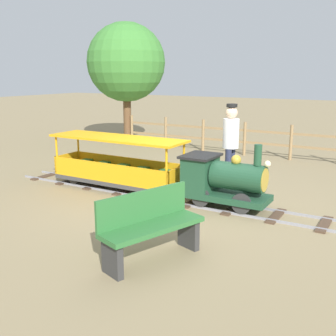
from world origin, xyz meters
TOP-DOWN VIEW (x-y plane):
  - ground_plane at (0.00, 0.00)m, footprint 60.00×60.00m
  - track at (0.00, -0.39)m, footprint 0.71×6.40m
  - locomotive at (0.00, 0.82)m, footprint 0.67×1.45m
  - passenger_car at (0.00, -1.29)m, footprint 0.77×2.70m
  - conductor_person at (-1.10, 0.52)m, footprint 0.30×0.30m
  - park_bench at (2.21, 0.86)m, footprint 1.36×0.80m
  - oak_tree_near at (-4.48, -4.29)m, footprint 2.39×2.39m
  - fence_section at (-4.43, -0.39)m, footprint 0.08×7.48m

SIDE VIEW (x-z plane):
  - ground_plane at x=0.00m, z-range 0.00..0.00m
  - track at x=0.00m, z-range 0.00..0.04m
  - park_bench at x=2.21m, z-range 0.01..0.83m
  - passenger_car at x=0.00m, z-range -0.06..0.91m
  - fence_section at x=-4.43m, z-range 0.03..0.93m
  - locomotive at x=0.00m, z-range -0.05..1.02m
  - conductor_person at x=-1.10m, z-range 0.15..1.77m
  - oak_tree_near at x=-4.48m, z-range 0.64..4.33m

